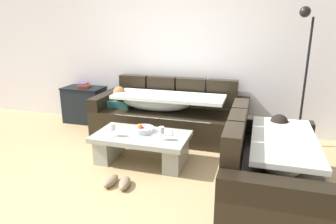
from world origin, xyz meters
name	(u,v)px	position (x,y,z in m)	size (l,w,h in m)	color
ground_plane	(120,183)	(0.00, 0.00, 0.00)	(14.00, 14.00, 0.00)	tan
back_wall	(173,47)	(0.00, 2.15, 1.35)	(9.00, 0.10, 2.70)	white
couch_along_wall	(168,115)	(0.07, 1.62, 0.33)	(2.39, 0.92, 0.88)	black
couch_near_window	(271,169)	(1.60, 0.15, 0.33)	(0.92, 1.74, 0.88)	black
coffee_table	(142,145)	(0.04, 0.58, 0.24)	(1.20, 0.68, 0.38)	#9BA095
fruit_bowl	(143,129)	(0.03, 0.66, 0.42)	(0.28, 0.28, 0.10)	silver
wine_glass_near_left	(113,127)	(-0.28, 0.42, 0.50)	(0.07, 0.07, 0.17)	silver
wine_glass_near_right	(162,131)	(0.34, 0.48, 0.50)	(0.07, 0.07, 0.17)	silver
open_magazine	(161,133)	(0.26, 0.70, 0.39)	(0.28, 0.21, 0.01)	white
side_cabinet	(85,105)	(-1.57, 1.85, 0.32)	(0.72, 0.44, 0.64)	black
book_stack_on_cabinet	(84,85)	(-1.55, 1.85, 0.68)	(0.18, 0.21, 0.08)	red
floor_lamp	(303,71)	(1.98, 1.71, 1.12)	(0.33, 0.31, 1.95)	black
pair_of_shoes	(118,182)	(0.00, -0.07, 0.04)	(0.32, 0.29, 0.09)	#8C7259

